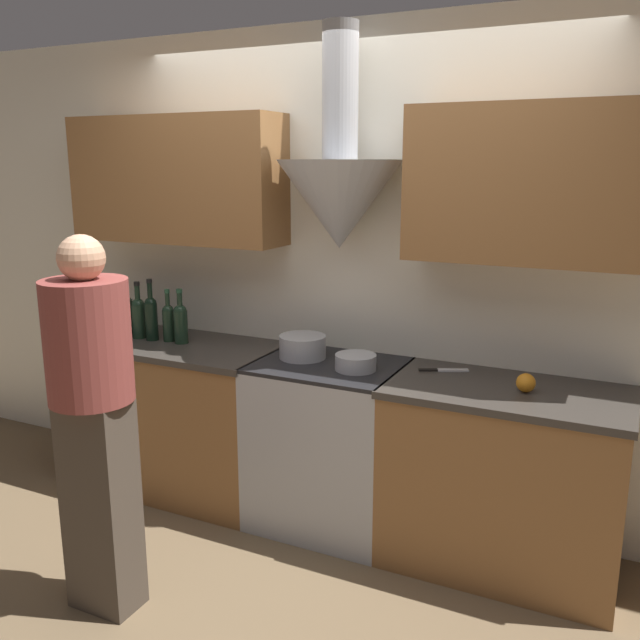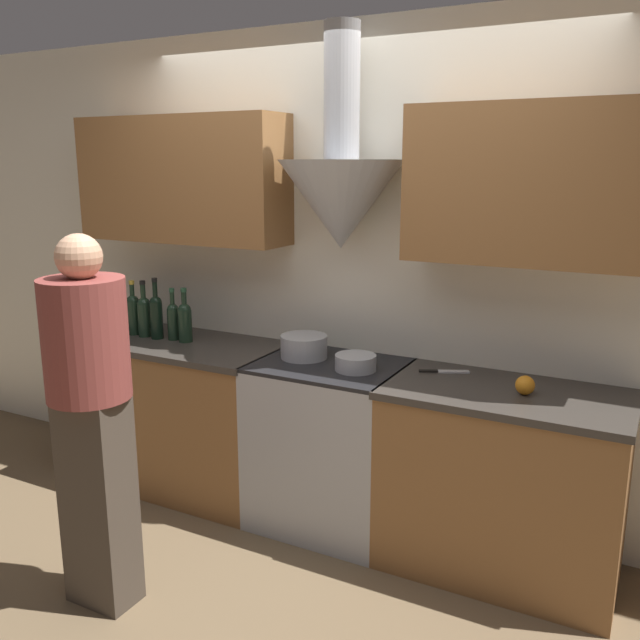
{
  "view_description": "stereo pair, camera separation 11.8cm",
  "coord_description": "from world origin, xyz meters",
  "views": [
    {
      "loc": [
        1.4,
        -2.66,
        1.89
      ],
      "look_at": [
        0.0,
        0.25,
        1.14
      ],
      "focal_mm": 38.0,
      "sensor_mm": 36.0,
      "label": 1
    },
    {
      "loc": [
        1.51,
        -2.61,
        1.89
      ],
      "look_at": [
        0.0,
        0.25,
        1.14
      ],
      "focal_mm": 38.0,
      "sensor_mm": 36.0,
      "label": 2
    }
  ],
  "objects": [
    {
      "name": "wine_bottle_6",
      "position": [
        -1.02,
        0.36,
        1.01
      ],
      "size": [
        0.07,
        0.07,
        0.3
      ],
      "color": "black",
      "rests_on": "counter_left"
    },
    {
      "name": "wine_bottle_4",
      "position": [
        -1.22,
        0.35,
        1.02
      ],
      "size": [
        0.08,
        0.08,
        0.33
      ],
      "color": "black",
      "rests_on": "counter_left"
    },
    {
      "name": "counter_right",
      "position": [
        0.91,
        0.35,
        0.45
      ],
      "size": [
        1.09,
        0.62,
        0.89
      ],
      "color": "brown",
      "rests_on": "ground_plane"
    },
    {
      "name": "counter_left",
      "position": [
        -1.02,
        0.35,
        0.45
      ],
      "size": [
        1.32,
        0.62,
        0.89
      ],
      "color": "brown",
      "rests_on": "ground_plane"
    },
    {
      "name": "wine_bottle_2",
      "position": [
        -1.4,
        0.35,
        1.03
      ],
      "size": [
        0.07,
        0.07,
        0.35
      ],
      "color": "black",
      "rests_on": "counter_left"
    },
    {
      "name": "wine_bottle_1",
      "position": [
        -1.51,
        0.34,
        1.02
      ],
      "size": [
        0.07,
        0.07,
        0.33
      ],
      "color": "black",
      "rests_on": "counter_left"
    },
    {
      "name": "wine_bottle_0",
      "position": [
        -1.6,
        0.36,
        1.03
      ],
      "size": [
        0.08,
        0.08,
        0.35
      ],
      "color": "black",
      "rests_on": "counter_left"
    },
    {
      "name": "stove_range",
      "position": [
        0.0,
        0.36,
        0.45
      ],
      "size": [
        0.74,
        0.6,
        0.89
      ],
      "color": "#A8AAAF",
      "rests_on": "ground_plane"
    },
    {
      "name": "person_foreground_left",
      "position": [
        -0.57,
        -0.7,
        0.89
      ],
      "size": [
        0.34,
        0.34,
        1.62
      ],
      "color": "#473D33",
      "rests_on": "ground_plane"
    },
    {
      "name": "wine_bottle_7",
      "position": [
        -0.93,
        0.36,
        1.02
      ],
      "size": [
        0.08,
        0.08,
        0.31
      ],
      "color": "black",
      "rests_on": "counter_left"
    },
    {
      "name": "chefs_knife",
      "position": [
        0.57,
        0.49,
        0.89
      ],
      "size": [
        0.23,
        0.13,
        0.01
      ],
      "rotation": [
        0.0,
        0.0,
        0.44
      ],
      "color": "silver",
      "rests_on": "counter_right"
    },
    {
      "name": "wine_bottle_5",
      "position": [
        -1.12,
        0.34,
        1.03
      ],
      "size": [
        0.07,
        0.07,
        0.36
      ],
      "color": "black",
      "rests_on": "counter_left"
    },
    {
      "name": "wine_bottle_3",
      "position": [
        -1.31,
        0.35,
        1.03
      ],
      "size": [
        0.07,
        0.07,
        0.33
      ],
      "color": "black",
      "rests_on": "counter_left"
    },
    {
      "name": "wall_back",
      "position": [
        -0.04,
        0.62,
        1.47
      ],
      "size": [
        8.4,
        0.63,
        2.6
      ],
      "color": "silver",
      "rests_on": "ground_plane"
    },
    {
      "name": "mixing_bowl",
      "position": [
        0.17,
        0.31,
        0.93
      ],
      "size": [
        0.21,
        0.21,
        0.08
      ],
      "color": "#A8AAAF",
      "rests_on": "stove_range"
    },
    {
      "name": "stock_pot",
      "position": [
        -0.17,
        0.39,
        0.95
      ],
      "size": [
        0.25,
        0.25,
        0.12
      ],
      "color": "#A8AAAF",
      "rests_on": "stove_range"
    },
    {
      "name": "orange_fruit",
      "position": [
        0.98,
        0.34,
        0.93
      ],
      "size": [
        0.09,
        0.09,
        0.09
      ],
      "color": "orange",
      "rests_on": "counter_right"
    },
    {
      "name": "ground_plane",
      "position": [
        0.0,
        0.0,
        0.0
      ],
      "size": [
        12.0,
        12.0,
        0.0
      ],
      "primitive_type": "plane",
      "color": "brown"
    }
  ]
}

